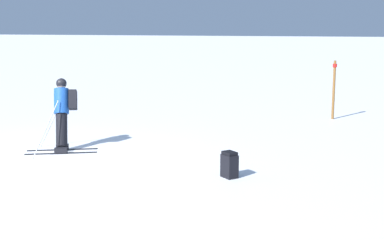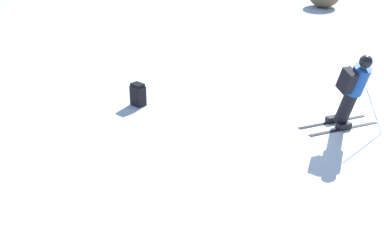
{
  "view_description": "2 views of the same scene",
  "coord_description": "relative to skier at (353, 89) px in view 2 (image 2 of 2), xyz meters",
  "views": [
    {
      "loc": [
        9.35,
        6.91,
        2.81
      ],
      "look_at": [
        -0.36,
        3.31,
        1.0
      ],
      "focal_mm": 50.0,
      "sensor_mm": 36.0,
      "label": 1
    },
    {
      "loc": [
        -10.66,
        2.03,
        4.52
      ],
      "look_at": [
        -2.05,
        2.82,
        0.6
      ],
      "focal_mm": 50.0,
      "sensor_mm": 36.0,
      "label": 2
    }
  ],
  "objects": [
    {
      "name": "spare_backpack",
      "position": [
        0.99,
        4.3,
        -0.66
      ],
      "size": [
        0.36,
        0.37,
        0.5
      ],
      "rotation": [
        0.0,
        0.0,
        0.9
      ],
      "color": "black",
      "rests_on": "ground"
    },
    {
      "name": "skier",
      "position": [
        0.0,
        0.0,
        0.0
      ],
      "size": [
        1.53,
        1.62,
        1.67
      ],
      "rotation": [
        0.0,
        0.0,
        0.49
      ],
      "color": "black",
      "rests_on": "ground"
    },
    {
      "name": "ground_plane",
      "position": [
        1.04,
        0.13,
        -0.9
      ],
      "size": [
        300.0,
        300.0,
        0.0
      ],
      "primitive_type": "plane",
      "color": "white"
    }
  ]
}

